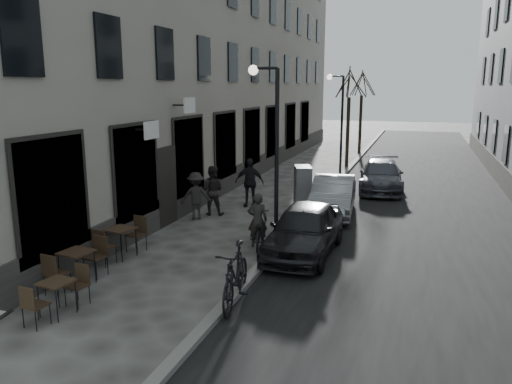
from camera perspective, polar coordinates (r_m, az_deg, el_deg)
The scene contains 21 objects.
ground at distance 9.55m, azimuth -8.11°, elevation -16.35°, with size 120.00×120.00×0.00m, color #3A3835.
road at distance 23.92m, azimuth 17.97°, elevation 0.55°, with size 7.30×60.00×0.00m, color black.
kerb at distance 24.18m, azimuth 9.31°, elevation 1.25°, with size 0.25×60.00×0.12m, color slate.
building_left at distance 26.16m, azimuth -4.23°, elevation 19.65°, with size 4.00×35.00×16.00m, color gray.
streetlamp_near at distance 14.14m, azimuth 1.73°, elevation 6.51°, with size 0.90×0.28×5.09m.
streetlamp_far at distance 25.84m, azimuth 9.44°, elevation 8.86°, with size 0.90×0.28×5.09m.
tree_near at distance 28.76m, azimuth 10.65°, elevation 12.12°, with size 2.40×2.40×5.70m.
tree_far at distance 34.71m, azimuth 12.03°, elevation 12.02°, with size 2.40×2.40×5.70m.
bistro_set_a at distance 10.92m, azimuth -21.77°, elevation -10.83°, with size 0.66×1.48×0.85m.
bistro_set_b at distance 12.32m, azimuth -19.78°, elevation -7.79°, with size 0.74×1.67×0.96m.
bistro_set_c at distance 13.84m, azimuth -15.19°, elevation -5.29°, with size 0.77×1.69×0.97m.
utility_cabinet at distance 18.88m, azimuth 5.35°, elevation 0.58°, with size 0.58×1.05×1.58m, color slate.
bicycle at distance 14.29m, azimuth 0.18°, elevation -4.40°, with size 0.63×1.82×0.95m, color black.
cyclist_rider at distance 14.21m, azimuth 0.18°, elevation -3.22°, with size 0.57×0.37×1.56m, color black.
pedestrian_near at distance 17.77m, azimuth -5.03°, elevation 0.18°, with size 0.86×0.67×1.77m, color black.
pedestrian_mid at distance 17.26m, azimuth -6.87°, elevation -0.43°, with size 1.06×0.61×1.64m, color black.
pedestrian_far at distance 18.94m, azimuth -0.76°, elevation 1.12°, with size 1.10×0.46×1.87m, color black.
car_near at distance 13.66m, azimuth 5.58°, elevation -4.27°, with size 1.65×4.10×1.40m, color black.
car_mid at distance 18.04m, azimuth 8.81°, elevation -0.42°, with size 1.42×4.08×1.34m, color gray.
car_far at distance 22.57m, azimuth 14.10°, elevation 1.81°, with size 1.83×4.50×1.31m, color #3F404A.
moped at distance 10.57m, azimuth -2.35°, elevation -9.52°, with size 0.60×2.13×1.28m, color black.
Camera 1 is at (3.83, -7.49, 4.52)m, focal length 35.00 mm.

